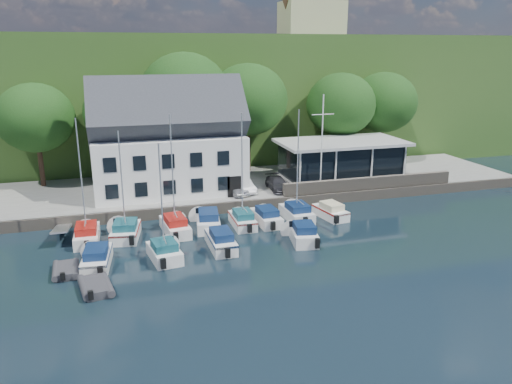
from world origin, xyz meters
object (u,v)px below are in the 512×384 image
at_px(car_white, 244,186).
at_px(car_silver, 235,188).
at_px(dinghy_1, 96,285).
at_px(boat_r1_7, 330,210).
at_px(harbor_building, 168,147).
at_px(boat_r2_2, 221,239).
at_px(boat_r1_6, 298,169).
at_px(boat_r1_4, 242,177).
at_px(boat_r2_1, 161,199).
at_px(boat_r1_0, 82,186).
at_px(boat_r1_3, 208,219).
at_px(boat_r1_5, 266,215).
at_px(boat_r1_2, 173,178).
at_px(car_blue, 304,181).
at_px(car_dgrey, 278,184).
at_px(club_pavilion, 341,160).
at_px(dinghy_0, 66,269).
at_px(boat_r2_3, 303,232).
at_px(flagpole, 322,144).
at_px(boat_r2_0, 97,256).
at_px(boat_r1_1, 122,183).

bearing_deg(car_white, car_silver, -158.94).
bearing_deg(dinghy_1, boat_r1_7, 14.24).
xyz_separation_m(harbor_building, boat_r2_2, (2.09, -13.51, -4.59)).
bearing_deg(boat_r1_6, car_silver, 124.34).
xyz_separation_m(boat_r1_4, boat_r2_1, (-7.09, -5.18, 0.22)).
xyz_separation_m(boat_r1_0, boat_r1_3, (9.62, 0.52, -3.73)).
bearing_deg(boat_r1_5, boat_r1_2, 177.76).
relative_size(car_white, boat_r1_0, 0.42).
height_order(car_blue, boat_r1_6, boat_r1_6).
relative_size(car_white, car_dgrey, 0.88).
distance_m(club_pavilion, car_dgrey, 8.27).
distance_m(boat_r1_4, dinghy_0, 15.32).
distance_m(harbor_building, boat_r1_2, 9.34).
xyz_separation_m(car_silver, car_blue, (7.25, 0.35, 0.01)).
relative_size(boat_r1_7, boat_r2_3, 1.00).
xyz_separation_m(boat_r2_3, dinghy_0, (-17.28, -0.94, -0.43)).
bearing_deg(boat_r1_2, boat_r2_1, -111.40).
xyz_separation_m(harbor_building, flagpole, (14.12, -4.24, 0.31)).
bearing_deg(boat_r2_1, car_blue, 28.86).
height_order(car_silver, boat_r2_1, boat_r2_1).
xyz_separation_m(boat_r1_4, boat_r2_0, (-11.67, -4.95, -3.56)).
bearing_deg(car_silver, boat_r2_0, -153.78).
bearing_deg(boat_r1_3, boat_r1_7, 5.36).
bearing_deg(car_blue, car_white, -168.64).
bearing_deg(car_white, flagpole, -19.04).
xyz_separation_m(car_white, dinghy_0, (-15.60, -12.35, -1.28)).
relative_size(car_dgrey, dinghy_1, 1.32).
height_order(flagpole, boat_r1_1, flagpole).
xyz_separation_m(car_white, boat_r1_5, (0.19, -6.63, -0.89)).
bearing_deg(boat_r1_5, car_white, 88.78).
distance_m(boat_r1_1, boat_r2_1, 5.63).
bearing_deg(boat_r2_3, boat_r2_0, -169.24).
bearing_deg(boat_r1_2, car_dgrey, 24.54).
distance_m(car_blue, boat_r1_4, 10.74).
bearing_deg(boat_r2_2, dinghy_1, -153.62).
height_order(boat_r1_2, boat_r2_1, boat_r1_2).
distance_m(club_pavilion, boat_r1_3, 18.13).
distance_m(car_dgrey, boat_r1_2, 13.07).
distance_m(club_pavilion, boat_r1_2, 20.78).
distance_m(boat_r2_0, dinghy_1, 3.82).
relative_size(car_white, boat_r2_1, 0.42).
relative_size(car_white, flagpole, 0.40).
bearing_deg(boat_r1_7, dinghy_1, -166.23).
bearing_deg(boat_r1_6, boat_r1_4, -176.92).
relative_size(car_silver, boat_r2_0, 0.61).
distance_m(boat_r1_6, boat_r2_3, 6.48).
bearing_deg(boat_r2_3, boat_r2_2, -174.28).
bearing_deg(harbor_building, dinghy_1, -110.77).
distance_m(boat_r2_0, boat_r2_1, 5.94).
bearing_deg(boat_r2_1, boat_r1_6, 16.03).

